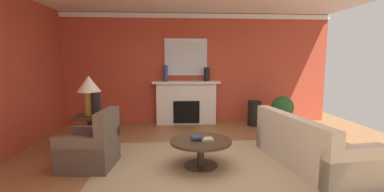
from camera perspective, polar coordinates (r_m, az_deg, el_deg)
The scene contains 18 objects.
ground_plane at distance 4.91m, azimuth 2.80°, elevation -13.23°, with size 8.98×8.98×0.00m, color olive.
wall_fireplace at distance 7.58m, azimuth 0.15°, elevation 5.63°, with size 7.51×0.12×2.98m, color #B7422D.
crown_moulding at distance 7.58m, azimuth 0.20°, elevation 16.31°, with size 7.51×0.08×0.12m, color white.
area_rug at distance 4.65m, azimuth 1.79°, elevation -14.36°, with size 3.37×2.72×0.01m, color tan.
fireplace at distance 7.45m, azimuth -1.21°, elevation -1.63°, with size 1.80×0.35×1.17m.
mantel_mirror at distance 7.47m, azimuth -1.29°, elevation 8.09°, with size 1.15×0.04×0.98m, color silver.
sofa at distance 4.99m, azimuth 22.78°, elevation -9.87°, with size 1.17×2.20×0.85m.
armchair_near_window at distance 4.82m, azimuth -20.17°, elevation -10.25°, with size 0.88×0.88×0.95m.
coffee_table at distance 4.54m, azimuth 1.81°, elevation -10.50°, with size 1.00×1.00×0.45m.
side_table at distance 5.58m, azimuth -20.24°, elevation -6.84°, with size 0.56×0.56×0.70m.
table_lamp at distance 5.44m, azimuth -20.64°, elevation 1.61°, with size 0.44×0.44×0.75m.
vase_mantel_left at distance 7.30m, azimuth -5.54°, elevation 4.72°, with size 0.12×0.12×0.43m, color navy.
vase_on_side_table at distance 5.32m, azimuth -19.31°, elevation -1.68°, with size 0.17×0.17×0.46m, color black.
vase_tall_corner at distance 7.50m, azimuth 12.83°, elevation -3.48°, with size 0.35×0.35×0.66m, color black.
vase_mantel_right at distance 7.36m, azimuth 3.08°, elevation 4.53°, with size 0.15×0.15×0.37m, color black.
book_red_cover at distance 4.49m, azimuth 3.13°, elevation -8.95°, with size 0.19×0.17×0.03m, color tan.
book_art_folio at distance 4.48m, azimuth 1.00°, elevation -8.56°, with size 0.18×0.15×0.03m, color navy.
potted_plant at distance 7.31m, azimuth 18.27°, elevation -2.68°, with size 0.56×0.56×0.83m.
Camera 1 is at (-0.56, -4.56, 1.74)m, focal length 25.67 mm.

